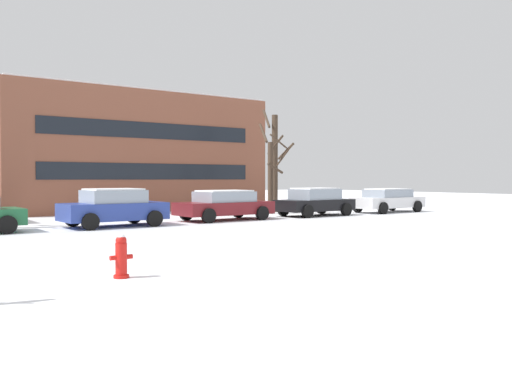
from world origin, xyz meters
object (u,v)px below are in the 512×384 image
object	(u,v)px
parked_car_blue	(114,207)
parked_car_white	(388,200)
parked_car_black	(315,202)
fire_hydrant	(121,256)
parked_car_maroon	(224,205)

from	to	relation	value
parked_car_blue	parked_car_white	distance (m)	15.89
parked_car_white	parked_car_black	bearing A→B (deg)	178.16
parked_car_white	fire_hydrant	bearing A→B (deg)	-151.72
parked_car_black	parked_car_white	bearing A→B (deg)	-1.84
fire_hydrant	parked_car_black	xyz separation A→B (m)	(14.35, 10.74, 0.30)
parked_car_blue	fire_hydrant	bearing A→B (deg)	-109.38
fire_hydrant	parked_car_maroon	bearing A→B (deg)	50.37
parked_car_blue	parked_car_maroon	distance (m)	5.30
parked_car_maroon	parked_car_black	bearing A→B (deg)	-2.11
fire_hydrant	parked_car_blue	size ratio (longest dim) A/B	0.21
parked_car_blue	parked_car_white	bearing A→B (deg)	-0.40
parked_car_blue	parked_car_black	size ratio (longest dim) A/B	0.96
parked_car_maroon	parked_car_black	distance (m)	5.30
parked_car_black	fire_hydrant	bearing A→B (deg)	-143.19
parked_car_blue	parked_car_black	xyz separation A→B (m)	(10.59, 0.06, -0.04)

